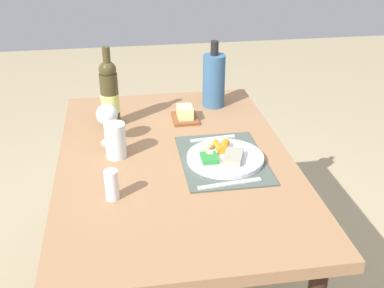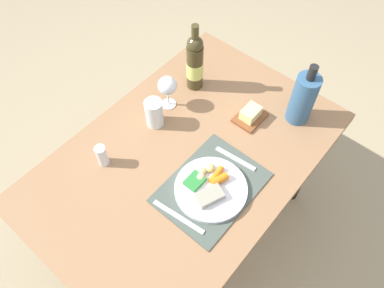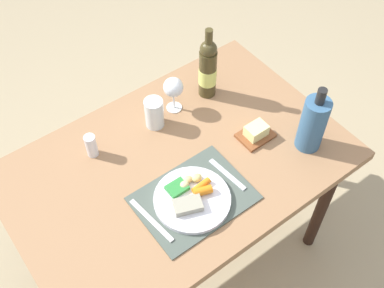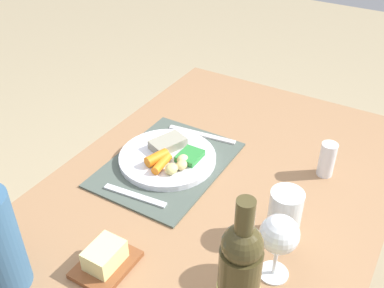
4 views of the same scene
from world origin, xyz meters
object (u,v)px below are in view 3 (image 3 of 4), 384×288
at_px(knife, 227,174).
at_px(water_tumbler, 154,114).
at_px(dinner_plate, 192,198).
at_px(wine_bottle, 208,69).
at_px(cooler_bottle, 313,124).
at_px(dining_table, 178,174).
at_px(wine_glass, 173,88).
at_px(butter_dish, 256,133).
at_px(salt_shaker, 91,146).
at_px(fork, 151,220).

distance_m(knife, water_tumbler, 0.37).
xyz_separation_m(dinner_plate, wine_bottle, (0.36, 0.38, 0.11)).
distance_m(knife, cooler_bottle, 0.36).
bearing_deg(wine_bottle, dining_table, -144.75).
height_order(knife, water_tumbler, water_tumbler).
bearing_deg(wine_glass, wine_bottle, -4.16).
height_order(butter_dish, water_tumbler, water_tumbler).
distance_m(butter_dish, salt_shaker, 0.61).
relative_size(knife, salt_shaker, 1.79).
distance_m(dinner_plate, fork, 0.16).
relative_size(wine_glass, wine_bottle, 0.48).
distance_m(wine_glass, water_tumbler, 0.12).
relative_size(dining_table, fork, 5.85).
xyz_separation_m(butter_dish, wine_bottle, (-0.00, 0.29, 0.11)).
distance_m(butter_dish, wine_bottle, 0.31).
height_order(dining_table, knife, knife).
height_order(dining_table, fork, fork).
distance_m(fork, knife, 0.32).
distance_m(wine_glass, cooler_bottle, 0.54).
relative_size(cooler_bottle, wine_bottle, 0.90).
height_order(butter_dish, cooler_bottle, cooler_bottle).
height_order(salt_shaker, wine_bottle, wine_bottle).
bearing_deg(butter_dish, salt_shaker, 150.89).
distance_m(cooler_bottle, salt_shaker, 0.80).
height_order(knife, wine_glass, wine_glass).
xyz_separation_m(dining_table, salt_shaker, (-0.23, 0.22, 0.13)).
relative_size(knife, wine_bottle, 0.54).
relative_size(dinner_plate, wine_bottle, 0.83).
bearing_deg(dinner_plate, wine_glass, 62.33).
bearing_deg(wine_bottle, butter_dish, -89.33).
height_order(water_tumbler, wine_bottle, wine_bottle).
bearing_deg(water_tumbler, dinner_plate, -104.74).
xyz_separation_m(dinner_plate, fork, (-0.16, 0.02, -0.01)).
height_order(butter_dish, salt_shaker, salt_shaker).
height_order(dinner_plate, fork, dinner_plate).
bearing_deg(knife, salt_shaker, 126.11).
bearing_deg(dinner_plate, butter_dish, 12.94).
xyz_separation_m(dinner_plate, butter_dish, (0.37, 0.08, 0.00)).
xyz_separation_m(knife, butter_dish, (0.20, 0.08, 0.01)).
height_order(dinner_plate, knife, dinner_plate).
bearing_deg(butter_dish, wine_bottle, 90.67).
bearing_deg(fork, butter_dish, 0.78).
relative_size(dining_table, dinner_plate, 4.64).
xyz_separation_m(knife, cooler_bottle, (0.33, -0.07, 0.11)).
xyz_separation_m(fork, knife, (0.32, -0.01, 0.00)).
relative_size(dinner_plate, water_tumbler, 2.11).
bearing_deg(dining_table, cooler_bottle, -26.91).
height_order(fork, knife, same).
xyz_separation_m(knife, water_tumbler, (-0.07, 0.36, 0.05)).
xyz_separation_m(butter_dish, water_tumbler, (-0.27, 0.28, 0.03)).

